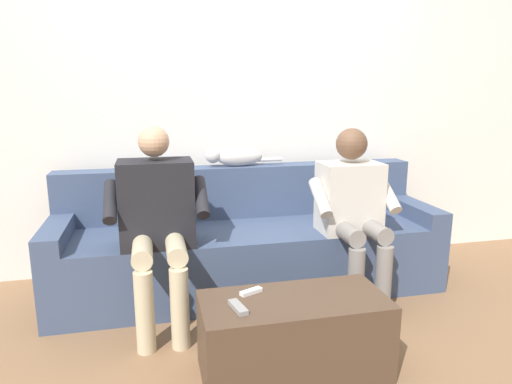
{
  "coord_description": "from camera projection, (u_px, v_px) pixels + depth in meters",
  "views": [
    {
      "loc": [
        0.63,
        2.83,
        1.35
      ],
      "look_at": [
        0.0,
        0.11,
        0.73
      ],
      "focal_mm": 32.24,
      "sensor_mm": 36.0,
      "label": 1
    }
  ],
  "objects": [
    {
      "name": "person_right_seated",
      "position": [
        157.0,
        214.0,
        2.64
      ],
      "size": [
        0.58,
        0.6,
        1.15
      ],
      "color": "black",
      "rests_on": "ground"
    },
    {
      "name": "remote_gray",
      "position": [
        238.0,
        307.0,
        2.06
      ],
      "size": [
        0.07,
        0.15,
        0.02
      ],
      "primitive_type": "cube",
      "rotation": [
        0.0,
        0.0,
        4.93
      ],
      "color": "gray",
      "rests_on": "coffee_table"
    },
    {
      "name": "person_left_seated",
      "position": [
        353.0,
        205.0,
        2.91
      ],
      "size": [
        0.53,
        0.52,
        1.12
      ],
      "color": "beige",
      "rests_on": "ground"
    },
    {
      "name": "coffee_table",
      "position": [
        294.0,
        336.0,
        2.21
      ],
      "size": [
        0.89,
        0.41,
        0.38
      ],
      "color": "#4C3828",
      "rests_on": "ground"
    },
    {
      "name": "ground_plane",
      "position": [
        276.0,
        338.0,
        2.55
      ],
      "size": [
        8.0,
        8.0,
        0.0
      ],
      "primitive_type": "plane",
      "color": "#846042"
    },
    {
      "name": "cat_on_backrest",
      "position": [
        234.0,
        156.0,
        3.29
      ],
      "size": [
        0.56,
        0.12,
        0.15
      ],
      "color": "silver",
      "rests_on": "couch"
    },
    {
      "name": "couch",
      "position": [
        248.0,
        245.0,
        3.19
      ],
      "size": [
        2.58,
        0.77,
        0.81
      ],
      "color": "#3D4C6B",
      "rests_on": "ground"
    },
    {
      "name": "remote_white",
      "position": [
        251.0,
        292.0,
        2.23
      ],
      "size": [
        0.12,
        0.08,
        0.02
      ],
      "primitive_type": "cube",
      "rotation": [
        0.0,
        0.0,
        3.57
      ],
      "color": "white",
      "rests_on": "coffee_table"
    },
    {
      "name": "back_wall",
      "position": [
        234.0,
        95.0,
        3.43
      ],
      "size": [
        5.7,
        0.06,
        2.62
      ],
      "primitive_type": "cube",
      "color": "silver",
      "rests_on": "ground"
    }
  ]
}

